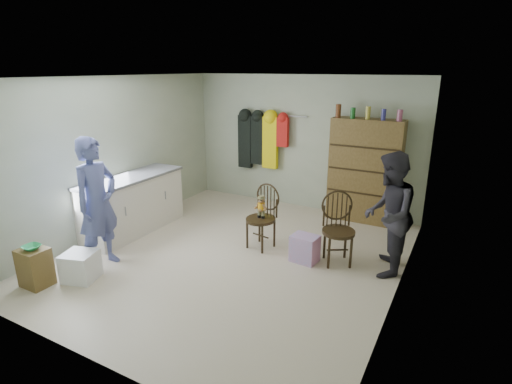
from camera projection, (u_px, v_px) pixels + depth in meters
The scene contains 13 objects.
ground_plane at pixel (234, 255), 5.82m from camera, with size 5.00×5.00×0.00m, color beige.
room_walls at pixel (252, 142), 5.79m from camera, with size 5.00×5.00×5.00m.
counter at pixel (133, 204), 6.56m from camera, with size 0.64×1.86×0.94m.
stool at pixel (35, 267), 4.95m from camera, with size 0.34×0.30×0.49m, color brown.
bowl at pixel (31, 247), 4.87m from camera, with size 0.21×0.21×0.05m, color green.
plastic_tub at pixel (80, 266), 5.11m from camera, with size 0.39×0.37×0.37m, color white.
chair_front at pixel (263, 213), 5.95m from camera, with size 0.50×0.50×0.97m.
chair_far at pixel (338, 225), 5.49m from camera, with size 0.61×0.61×1.01m.
striped_bag at pixel (305, 248), 5.59m from camera, with size 0.36×0.28×0.38m, color pink.
person_left at pixel (97, 203), 5.29m from camera, with size 0.65×0.43×1.79m, color #535C99.
person_right at pixel (388, 214), 5.11m from camera, with size 0.79×0.62×1.63m, color #2D2B33.
dresser at pixel (365, 171), 6.90m from camera, with size 1.20×0.39×2.03m.
coat_rack at pixel (261, 140), 7.81m from camera, with size 1.42×0.12×1.09m.
Camera 1 is at (2.80, -4.48, 2.62)m, focal length 28.00 mm.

